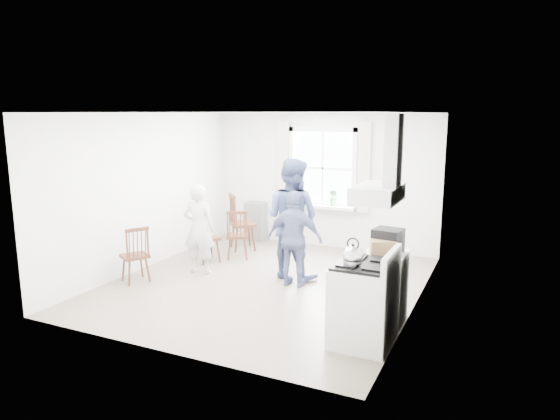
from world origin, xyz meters
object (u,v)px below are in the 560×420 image
object	(u,v)px
windsor_chair_b	(201,231)
person_left	(199,229)
person_right	(295,239)
windsor_chair_c	(137,249)
stereo_stack	(388,241)
gas_stove	(364,302)
person_mid	(292,219)
windsor_chair_a	(237,229)
low_cabinet	(384,287)

from	to	relation	value
windsor_chair_b	person_left	xyz separation A→B (m)	(0.29, -0.50, 0.17)
person_right	windsor_chair_c	bearing A→B (deg)	17.82
stereo_stack	windsor_chair_b	distance (m)	3.74
stereo_stack	windsor_chair_b	bearing A→B (deg)	161.59
stereo_stack	person_right	xyz separation A→B (m)	(-1.57, 0.74, -0.32)
gas_stove	person_left	distance (m)	3.44
person_right	stereo_stack	bearing A→B (deg)	150.21
person_left	gas_stove	bearing A→B (deg)	146.69
windsor_chair_b	person_mid	xyz separation A→B (m)	(1.75, -0.05, 0.38)
windsor_chair_c	person_right	bearing A→B (deg)	22.23
windsor_chair_b	person_mid	size ratio (longest dim) A/B	0.49
windsor_chair_a	person_mid	bearing A→B (deg)	-20.07
windsor_chair_c	windsor_chair_b	bearing A→B (deg)	77.92
person_mid	person_right	size ratio (longest dim) A/B	1.30
windsor_chair_c	person_mid	world-z (taller)	person_mid
windsor_chair_c	person_right	world-z (taller)	person_right
low_cabinet	stereo_stack	distance (m)	0.60
windsor_chair_a	windsor_chair_c	bearing A→B (deg)	-113.54
low_cabinet	stereo_stack	size ratio (longest dim) A/B	2.41
gas_stove	person_left	bearing A→B (deg)	156.35
person_mid	windsor_chair_a	bearing A→B (deg)	-10.94
gas_stove	windsor_chair_a	world-z (taller)	gas_stove
person_left	stereo_stack	bearing A→B (deg)	158.62
stereo_stack	person_mid	size ratio (longest dim) A/B	0.20
gas_stove	person_left	xyz separation A→B (m)	(-3.14, 1.38, 0.26)
windsor_chair_b	person_left	size ratio (longest dim) A/B	0.63
windsor_chair_b	person_left	bearing A→B (deg)	-59.72
gas_stove	windsor_chair_c	bearing A→B (deg)	171.87
windsor_chair_b	gas_stove	bearing A→B (deg)	-28.67
gas_stove	windsor_chair_a	bearing A→B (deg)	142.24
low_cabinet	person_left	size ratio (longest dim) A/B	0.61
person_mid	windsor_chair_c	bearing A→B (deg)	41.68
gas_stove	windsor_chair_b	size ratio (longest dim) A/B	1.20
person_mid	person_right	bearing A→B (deg)	128.35
low_cabinet	windsor_chair_a	bearing A→B (deg)	152.26
person_mid	low_cabinet	bearing A→B (deg)	156.47
low_cabinet	person_mid	size ratio (longest dim) A/B	0.47
low_cabinet	person_mid	xyz separation A→B (m)	(-1.76, 1.13, 0.51)
windsor_chair_a	windsor_chair_b	bearing A→B (deg)	-139.20
windsor_chair_b	person_left	world-z (taller)	person_left
gas_stove	windsor_chair_b	xyz separation A→B (m)	(-3.44, 1.88, 0.09)
gas_stove	low_cabinet	distance (m)	0.70
stereo_stack	person_right	world-z (taller)	person_right
gas_stove	stereo_stack	xyz separation A→B (m)	(0.09, 0.71, 0.57)
stereo_stack	windsor_chair_c	distance (m)	3.85
low_cabinet	windsor_chair_b	xyz separation A→B (m)	(-3.51, 1.18, 0.12)
person_right	windsor_chair_a	bearing A→B (deg)	-34.08
windsor_chair_a	windsor_chair_b	size ratio (longest dim) A/B	0.97
person_left	windsor_chair_a	bearing A→B (deg)	-111.07
gas_stove	stereo_stack	distance (m)	0.91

